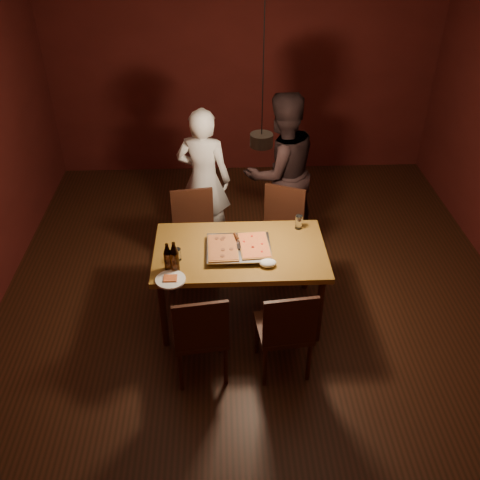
{
  "coord_description": "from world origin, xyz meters",
  "views": [
    {
      "loc": [
        -0.33,
        -3.84,
        3.46
      ],
      "look_at": [
        -0.17,
        -0.05,
        0.85
      ],
      "focal_mm": 40.0,
      "sensor_mm": 36.0,
      "label": 1
    }
  ],
  "objects_px": {
    "plate_slice": "(170,279)",
    "dining_table": "(240,256)",
    "diner_white": "(204,180)",
    "chair_far_left": "(194,226)",
    "pendant_lamp": "(262,139)",
    "chair_near_right": "(286,326)",
    "diner_dark": "(281,172)",
    "chair_far_right": "(281,223)",
    "chair_near_left": "(200,330)",
    "beer_bottle_b": "(174,257)",
    "pizza_tray": "(239,249)",
    "beer_bottle_a": "(168,257)"
  },
  "relations": [
    {
      "from": "beer_bottle_b",
      "to": "pizza_tray",
      "type": "bearing_deg",
      "value": 24.21
    },
    {
      "from": "chair_far_left",
      "to": "pendant_lamp",
      "type": "bearing_deg",
      "value": 124.25
    },
    {
      "from": "plate_slice",
      "to": "diner_dark",
      "type": "height_order",
      "value": "diner_dark"
    },
    {
      "from": "chair_near_left",
      "to": "plate_slice",
      "type": "distance_m",
      "value": 0.48
    },
    {
      "from": "pendant_lamp",
      "to": "chair_far_left",
      "type": "bearing_deg",
      "value": 131.86
    },
    {
      "from": "chair_far_left",
      "to": "chair_far_right",
      "type": "distance_m",
      "value": 0.88
    },
    {
      "from": "diner_dark",
      "to": "pendant_lamp",
      "type": "height_order",
      "value": "pendant_lamp"
    },
    {
      "from": "chair_far_left",
      "to": "chair_near_right",
      "type": "relative_size",
      "value": 1.0
    },
    {
      "from": "plate_slice",
      "to": "diner_dark",
      "type": "xyz_separation_m",
      "value": [
        1.06,
        1.64,
        0.1
      ]
    },
    {
      "from": "plate_slice",
      "to": "diner_white",
      "type": "distance_m",
      "value": 1.66
    },
    {
      "from": "plate_slice",
      "to": "diner_white",
      "type": "xyz_separation_m",
      "value": [
        0.25,
        1.64,
        0.03
      ]
    },
    {
      "from": "dining_table",
      "to": "diner_white",
      "type": "bearing_deg",
      "value": 105.0
    },
    {
      "from": "chair_far_left",
      "to": "chair_near_right",
      "type": "height_order",
      "value": "same"
    },
    {
      "from": "pizza_tray",
      "to": "chair_near_right",
      "type": "bearing_deg",
      "value": -63.05
    },
    {
      "from": "beer_bottle_a",
      "to": "beer_bottle_b",
      "type": "height_order",
      "value": "beer_bottle_b"
    },
    {
      "from": "diner_white",
      "to": "chair_far_right",
      "type": "bearing_deg",
      "value": 161.15
    },
    {
      "from": "pendant_lamp",
      "to": "beer_bottle_b",
      "type": "bearing_deg",
      "value": -155.5
    },
    {
      "from": "chair_far_left",
      "to": "beer_bottle_a",
      "type": "relative_size",
      "value": 1.92
    },
    {
      "from": "diner_white",
      "to": "pendant_lamp",
      "type": "height_order",
      "value": "pendant_lamp"
    },
    {
      "from": "diner_white",
      "to": "diner_dark",
      "type": "relative_size",
      "value": 0.91
    },
    {
      "from": "chair_near_right",
      "to": "pizza_tray",
      "type": "height_order",
      "value": "chair_near_right"
    },
    {
      "from": "dining_table",
      "to": "pendant_lamp",
      "type": "height_order",
      "value": "pendant_lamp"
    },
    {
      "from": "chair_far_left",
      "to": "plate_slice",
      "type": "bearing_deg",
      "value": 75.03
    },
    {
      "from": "beer_bottle_b",
      "to": "diner_white",
      "type": "bearing_deg",
      "value": 81.92
    },
    {
      "from": "dining_table",
      "to": "pendant_lamp",
      "type": "distance_m",
      "value": 1.1
    },
    {
      "from": "diner_dark",
      "to": "chair_near_right",
      "type": "bearing_deg",
      "value": 61.91
    },
    {
      "from": "chair_near_left",
      "to": "beer_bottle_a",
      "type": "relative_size",
      "value": 1.92
    },
    {
      "from": "dining_table",
      "to": "beer_bottle_b",
      "type": "relative_size",
      "value": 5.45
    },
    {
      "from": "beer_bottle_a",
      "to": "beer_bottle_b",
      "type": "bearing_deg",
      "value": -16.82
    },
    {
      "from": "chair_far_right",
      "to": "chair_near_right",
      "type": "bearing_deg",
      "value": 108.92
    },
    {
      "from": "beer_bottle_b",
      "to": "pendant_lamp",
      "type": "height_order",
      "value": "pendant_lamp"
    },
    {
      "from": "diner_white",
      "to": "plate_slice",
      "type": "bearing_deg",
      "value": 94.77
    },
    {
      "from": "chair_far_right",
      "to": "diner_dark",
      "type": "height_order",
      "value": "diner_dark"
    },
    {
      "from": "dining_table",
      "to": "beer_bottle_a",
      "type": "distance_m",
      "value": 0.68
    },
    {
      "from": "dining_table",
      "to": "chair_near_left",
      "type": "relative_size",
      "value": 3.09
    },
    {
      "from": "chair_near_left",
      "to": "diner_white",
      "type": "xyz_separation_m",
      "value": [
        0.01,
        2.0,
        0.25
      ]
    },
    {
      "from": "diner_white",
      "to": "beer_bottle_a",
      "type": "bearing_deg",
      "value": 93.03
    },
    {
      "from": "chair_far_left",
      "to": "dining_table",
      "type": "bearing_deg",
      "value": 113.18
    },
    {
      "from": "pizza_tray",
      "to": "beer_bottle_b",
      "type": "bearing_deg",
      "value": -154.64
    },
    {
      "from": "chair_far_left",
      "to": "plate_slice",
      "type": "xyz_separation_m",
      "value": [
        -0.15,
        -1.13,
        0.22
      ]
    },
    {
      "from": "chair_near_left",
      "to": "diner_dark",
      "type": "bearing_deg",
      "value": 60.05
    },
    {
      "from": "chair_far_left",
      "to": "pendant_lamp",
      "type": "height_order",
      "value": "pendant_lamp"
    },
    {
      "from": "beer_bottle_b",
      "to": "plate_slice",
      "type": "xyz_separation_m",
      "value": [
        -0.03,
        -0.13,
        -0.13
      ]
    },
    {
      "from": "beer_bottle_a",
      "to": "diner_dark",
      "type": "relative_size",
      "value": 0.15
    },
    {
      "from": "chair_near_right",
      "to": "chair_far_left",
      "type": "bearing_deg",
      "value": 111.03
    },
    {
      "from": "chair_far_right",
      "to": "chair_near_left",
      "type": "bearing_deg",
      "value": 85.77
    },
    {
      "from": "beer_bottle_a",
      "to": "diner_white",
      "type": "bearing_deg",
      "value": 79.71
    },
    {
      "from": "chair_near_right",
      "to": "beer_bottle_b",
      "type": "distance_m",
      "value": 1.06
    },
    {
      "from": "plate_slice",
      "to": "dining_table",
      "type": "bearing_deg",
      "value": 35.09
    },
    {
      "from": "dining_table",
      "to": "plate_slice",
      "type": "height_order",
      "value": "plate_slice"
    }
  ]
}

